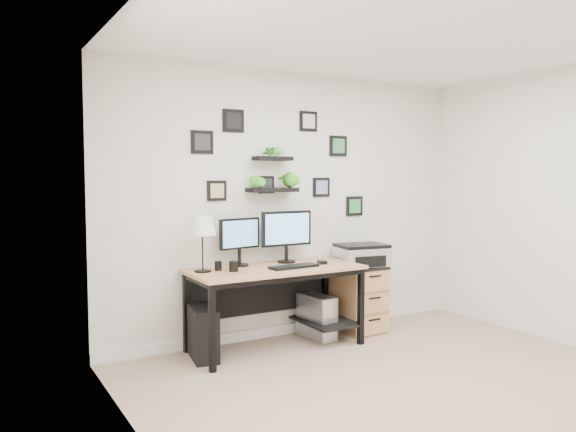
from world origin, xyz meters
TOP-DOWN VIEW (x-y plane):
  - room at (0.00, 1.98)m, footprint 4.00×4.00m
  - desk at (-0.39, 1.67)m, footprint 1.60×0.70m
  - monitor_left at (-0.67, 1.87)m, footprint 0.43×0.20m
  - monitor_right at (-0.19, 1.83)m, footprint 0.54×0.17m
  - keyboard at (-0.29, 1.53)m, footprint 0.48×0.18m
  - mouse at (0.06, 1.59)m, footprint 0.09×0.12m
  - table_lamp at (-1.08, 1.75)m, footprint 0.24×0.24m
  - mug at (-0.85, 1.62)m, footprint 0.08×0.08m
  - pen_cup at (-0.94, 1.74)m, footprint 0.06×0.06m
  - pc_tower_black at (-1.11, 1.69)m, footprint 0.27×0.48m
  - pc_tower_grey at (0.07, 1.69)m, footprint 0.22×0.44m
  - file_cabinet at (0.60, 1.72)m, footprint 0.43×0.53m
  - printer at (0.63, 1.71)m, footprint 0.54×0.45m
  - wall_decor at (-0.25, 1.93)m, footprint 1.93×0.18m

SIDE VIEW (x-z plane):
  - room at x=0.00m, z-range -1.95..2.05m
  - pc_tower_grey at x=0.07m, z-range 0.00..0.43m
  - pc_tower_black at x=-1.11m, z-range 0.00..0.45m
  - file_cabinet at x=0.60m, z-range 0.00..0.67m
  - desk at x=-0.39m, z-range 0.25..1.00m
  - keyboard at x=-0.29m, z-range 0.75..0.77m
  - mouse at x=0.06m, z-range 0.75..0.78m
  - printer at x=0.63m, z-range 0.67..0.89m
  - pen_cup at x=-0.94m, z-range 0.75..0.83m
  - mug at x=-0.85m, z-range 0.75..0.84m
  - monitor_left at x=-0.67m, z-range 0.79..1.23m
  - monitor_right at x=-0.19m, z-range 0.80..1.29m
  - table_lamp at x=-1.08m, z-range 0.90..1.38m
  - wall_decor at x=-0.25m, z-range 1.13..2.20m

